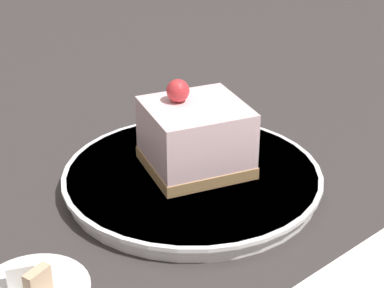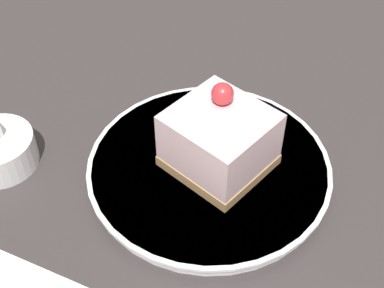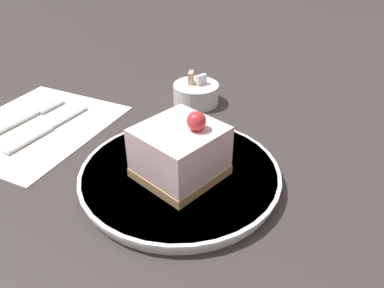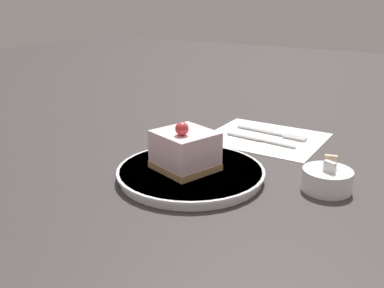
{
  "view_description": "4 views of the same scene",
  "coord_description": "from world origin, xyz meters",
  "px_view_note": "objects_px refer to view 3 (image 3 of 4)",
  "views": [
    {
      "loc": [
        -0.44,
        0.38,
        0.34
      ],
      "look_at": [
        -0.03,
        0.04,
        0.06
      ],
      "focal_mm": 60.0,
      "sensor_mm": 36.0,
      "label": 1
    },
    {
      "loc": [
        -0.37,
        -0.13,
        0.44
      ],
      "look_at": [
        -0.03,
        0.03,
        0.06
      ],
      "focal_mm": 50.0,
      "sensor_mm": 36.0,
      "label": 2
    },
    {
      "loc": [
        0.18,
        -0.32,
        0.31
      ],
      "look_at": [
        0.01,
        0.02,
        0.06
      ],
      "focal_mm": 35.0,
      "sensor_mm": 36.0,
      "label": 3
    },
    {
      "loc": [
        0.57,
        0.4,
        0.31
      ],
      "look_at": [
        0.0,
        0.03,
        0.07
      ],
      "focal_mm": 40.0,
      "sensor_mm": 36.0,
      "label": 4
    }
  ],
  "objects_px": {
    "plate": "(180,175)",
    "fork": "(29,116)",
    "sugar_bowl": "(196,93)",
    "cake_slice": "(180,152)",
    "knife": "(41,133)"
  },
  "relations": [
    {
      "from": "cake_slice",
      "to": "fork",
      "type": "height_order",
      "value": "cake_slice"
    },
    {
      "from": "cake_slice",
      "to": "plate",
      "type": "bearing_deg",
      "value": 140.21
    },
    {
      "from": "plate",
      "to": "sugar_bowl",
      "type": "bearing_deg",
      "value": 110.84
    },
    {
      "from": "fork",
      "to": "sugar_bowl",
      "type": "xyz_separation_m",
      "value": [
        0.23,
        0.18,
        0.01
      ]
    },
    {
      "from": "plate",
      "to": "sugar_bowl",
      "type": "relative_size",
      "value": 3.18
    },
    {
      "from": "sugar_bowl",
      "to": "cake_slice",
      "type": "bearing_deg",
      "value": -68.65
    },
    {
      "from": "cake_slice",
      "to": "fork",
      "type": "distance_m",
      "value": 0.32
    },
    {
      "from": "plate",
      "to": "cake_slice",
      "type": "distance_m",
      "value": 0.04
    },
    {
      "from": "plate",
      "to": "cake_slice",
      "type": "bearing_deg",
      "value": -56.81
    },
    {
      "from": "plate",
      "to": "fork",
      "type": "distance_m",
      "value": 0.31
    },
    {
      "from": "sugar_bowl",
      "to": "plate",
      "type": "bearing_deg",
      "value": -69.16
    },
    {
      "from": "plate",
      "to": "knife",
      "type": "distance_m",
      "value": 0.25
    },
    {
      "from": "cake_slice",
      "to": "sugar_bowl",
      "type": "xyz_separation_m",
      "value": [
        -0.09,
        0.22,
        -0.03
      ]
    },
    {
      "from": "fork",
      "to": "sugar_bowl",
      "type": "height_order",
      "value": "sugar_bowl"
    },
    {
      "from": "cake_slice",
      "to": "sugar_bowl",
      "type": "height_order",
      "value": "cake_slice"
    }
  ]
}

